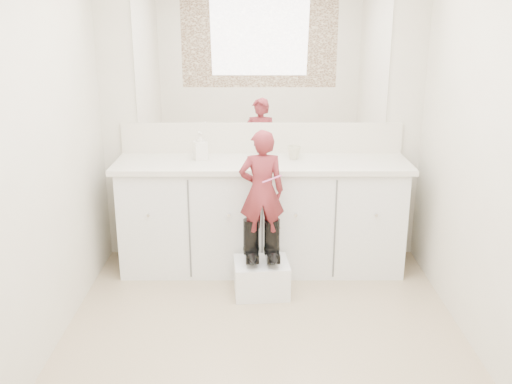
{
  "coord_description": "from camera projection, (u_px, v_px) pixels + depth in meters",
  "views": [
    {
      "loc": [
        -0.05,
        -3.06,
        2.0
      ],
      "look_at": [
        -0.05,
        0.72,
        0.8
      ],
      "focal_mm": 40.0,
      "sensor_mm": 36.0,
      "label": 1
    }
  ],
  "objects": [
    {
      "name": "step_stool",
      "position": [
        261.0,
        278.0,
        4.2
      ],
      "size": [
        0.42,
        0.36,
        0.25
      ],
      "primitive_type": "cube",
      "rotation": [
        0.0,
        0.0,
        0.08
      ],
      "color": "silver",
      "rests_on": "floor"
    },
    {
      "name": "soap_bottle",
      "position": [
        200.0,
        146.0,
        4.43
      ],
      "size": [
        0.13,
        0.13,
        0.22
      ],
      "primitive_type": "imported",
      "rotation": [
        0.0,
        0.0,
        0.38
      ],
      "color": "silver",
      "rests_on": "countertop"
    },
    {
      "name": "boot_right",
      "position": [
        272.0,
        241.0,
        4.12
      ],
      "size": [
        0.14,
        0.23,
        0.33
      ],
      "primitive_type": null,
      "rotation": [
        0.0,
        0.0,
        0.08
      ],
      "color": "black",
      "rests_on": "step_stool"
    },
    {
      "name": "cup",
      "position": [
        294.0,
        152.0,
        4.47
      ],
      "size": [
        0.14,
        0.14,
        0.1
      ],
      "primitive_type": "imported",
      "rotation": [
        0.0,
        0.0,
        0.33
      ],
      "color": "beige",
      "rests_on": "countertop"
    },
    {
      "name": "faucet",
      "position": [
        262.0,
        150.0,
        4.55
      ],
      "size": [
        0.08,
        0.08,
        0.1
      ],
      "primitive_type": "cylinder",
      "color": "silver",
      "rests_on": "countertop"
    },
    {
      "name": "wall_right",
      "position": [
        498.0,
        162.0,
        3.16
      ],
      "size": [
        0.0,
        3.0,
        3.0
      ],
      "primitive_type": "plane",
      "rotation": [
        1.57,
        0.0,
        -1.57
      ],
      "color": "beige",
      "rests_on": "floor"
    },
    {
      "name": "countertop",
      "position": [
        262.0,
        164.0,
        4.42
      ],
      "size": [
        2.28,
        0.58,
        0.04
      ],
      "primitive_type": "cube",
      "color": "beige",
      "rests_on": "vanity_cabinet"
    },
    {
      "name": "floor",
      "position": [
        264.0,
        350.0,
        3.53
      ],
      "size": [
        3.0,
        3.0,
        0.0
      ],
      "primitive_type": "plane",
      "color": "#998464",
      "rests_on": "ground"
    },
    {
      "name": "wall_back",
      "position": [
        262.0,
        115.0,
        4.59
      ],
      "size": [
        2.6,
        0.0,
        2.6
      ],
      "primitive_type": "plane",
      "rotation": [
        1.57,
        0.0,
        0.0
      ],
      "color": "beige",
      "rests_on": "floor"
    },
    {
      "name": "backsplash",
      "position": [
        262.0,
        138.0,
        4.63
      ],
      "size": [
        2.28,
        0.03,
        0.25
      ],
      "primitive_type": "cube",
      "color": "beige",
      "rests_on": "countertop"
    },
    {
      "name": "mirror",
      "position": [
        262.0,
        59.0,
        4.45
      ],
      "size": [
        2.0,
        0.02,
        1.0
      ],
      "primitive_type": "cube",
      "color": "white",
      "rests_on": "wall_back"
    },
    {
      "name": "boot_left",
      "position": [
        251.0,
        241.0,
        4.11
      ],
      "size": [
        0.14,
        0.23,
        0.33
      ],
      "primitive_type": null,
      "rotation": [
        0.0,
        0.0,
        0.08
      ],
      "color": "black",
      "rests_on": "step_stool"
    },
    {
      "name": "wall_left",
      "position": [
        31.0,
        162.0,
        3.16
      ],
      "size": [
        0.0,
        3.0,
        3.0
      ],
      "primitive_type": "plane",
      "rotation": [
        1.57,
        0.0,
        1.57
      ],
      "color": "beige",
      "rests_on": "floor"
    },
    {
      "name": "wall_front",
      "position": [
        272.0,
        286.0,
        1.73
      ],
      "size": [
        2.6,
        0.0,
        2.6
      ],
      "primitive_type": "plane",
      "rotation": [
        -1.57,
        0.0,
        0.0
      ],
      "color": "beige",
      "rests_on": "floor"
    },
    {
      "name": "vanity_cabinet",
      "position": [
        262.0,
        217.0,
        4.56
      ],
      "size": [
        2.2,
        0.55,
        0.85
      ],
      "primitive_type": "cube",
      "color": "silver",
      "rests_on": "floor"
    },
    {
      "name": "dot_panel",
      "position": [
        274.0,
        141.0,
        1.61
      ],
      "size": [
        2.0,
        0.01,
        1.2
      ],
      "primitive_type": "cube",
      "color": "#472819",
      "rests_on": "wall_front"
    },
    {
      "name": "toddler",
      "position": [
        262.0,
        191.0,
        4.0
      ],
      "size": [
        0.34,
        0.24,
        0.88
      ],
      "primitive_type": "imported",
      "rotation": [
        0.0,
        0.0,
        3.22
      ],
      "color": "#AF3540",
      "rests_on": "step_stool"
    },
    {
      "name": "toothbrush",
      "position": [
        272.0,
        179.0,
        3.91
      ],
      "size": [
        0.14,
        0.02,
        0.06
      ],
      "primitive_type": "cylinder",
      "rotation": [
        0.0,
        1.22,
        0.08
      ],
      "color": "#D35295",
      "rests_on": "toddler"
    }
  ]
}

